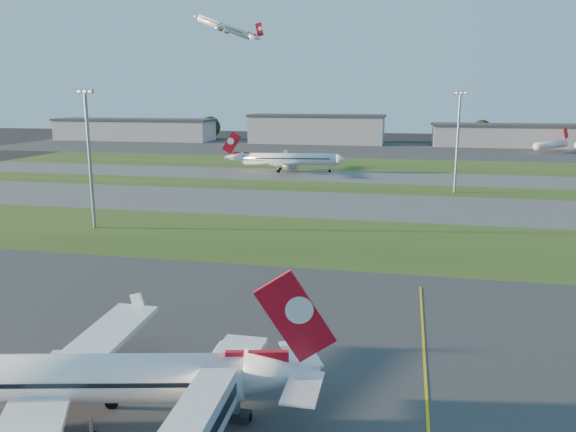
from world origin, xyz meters
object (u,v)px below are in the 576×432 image
(airliner_parked, at_px, (60,380))
(mini_jet_near, at_px, (551,145))
(airliner_taxiing, at_px, (289,159))
(light_mast_west, at_px, (89,150))
(light_mast_centre, at_px, (458,135))

(airliner_parked, distance_m, mini_jet_near, 252.72)
(airliner_parked, height_order, airliner_taxiing, airliner_taxiing)
(mini_jet_near, bearing_deg, light_mast_west, -175.11)
(mini_jet_near, distance_m, light_mast_west, 214.49)
(light_mast_west, distance_m, light_mast_centre, 89.64)
(airliner_parked, xyz_separation_m, light_mast_west, (-32.93, 59.98, 10.96))
(light_mast_west, relative_size, light_mast_centre, 1.00)
(mini_jet_near, bearing_deg, light_mast_centre, -163.50)
(airliner_taxiing, xyz_separation_m, mini_jet_near, (101.12, 90.22, -0.87))
(airliner_parked, height_order, light_mast_west, light_mast_west)
(mini_jet_near, xyz_separation_m, light_mast_centre, (-50.45, -121.10, 11.53))
(airliner_parked, distance_m, light_mast_centre, 122.25)
(airliner_taxiing, height_order, light_mast_west, light_mast_west)
(mini_jet_near, relative_size, light_mast_centre, 0.90)
(airliner_parked, xyz_separation_m, mini_jet_near, (87.52, 237.08, -0.57))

